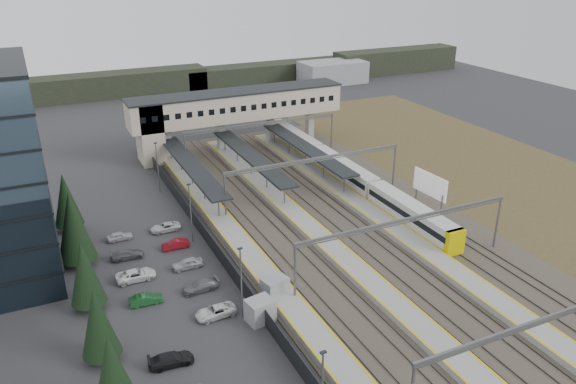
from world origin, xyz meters
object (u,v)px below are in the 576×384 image
relay_cabin_far (260,310)px  train (344,172)px  footbridge (223,110)px  billboard (430,186)px  relay_cabin_near (275,287)px

relay_cabin_far → train: (26.60, 28.43, 0.65)m
relay_cabin_far → footbridge: bearing=74.4°
train → billboard: 15.65m
relay_cabin_far → footbridge: (14.30, 51.38, 6.72)m
relay_cabin_near → train: train is taller
footbridge → billboard: bearing=-64.6°
relay_cabin_near → train: size_ratio=0.06×
footbridge → billboard: size_ratio=6.09×
footbridge → relay_cabin_far: bearing=-105.6°
relay_cabin_near → billboard: bearing=20.0°
relay_cabin_far → footbridge: size_ratio=0.07×
billboard → relay_cabin_far: bearing=-156.5°
relay_cabin_far → train: bearing=46.9°
footbridge → billboard: footbridge is taller
relay_cabin_far → train: train is taller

